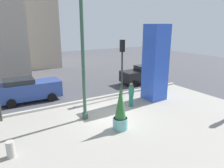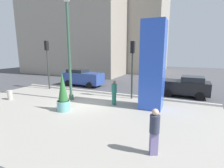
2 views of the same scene
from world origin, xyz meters
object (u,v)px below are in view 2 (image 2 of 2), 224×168
(traffic_light_corner, at_px, (132,61))
(art_pillar_blue, at_px, (153,66))
(potted_plant_by_pillar, at_px, (63,94))
(concrete_bollard, at_px, (10,95))
(pedestrian_crossing, at_px, (114,91))
(car_curb_west, at_px, (185,86))
(traffic_light_far_side, at_px, (47,57))
(pedestrian_by_curb, at_px, (154,130))
(car_far_lane, at_px, (82,77))
(lamp_post, at_px, (69,53))

(traffic_light_corner, bearing_deg, art_pillar_blue, -41.57)
(potted_plant_by_pillar, relative_size, traffic_light_corner, 0.56)
(concrete_bollard, bearing_deg, pedestrian_crossing, 14.69)
(concrete_bollard, bearing_deg, car_curb_west, 28.06)
(traffic_light_far_side, height_order, pedestrian_by_curb, traffic_light_far_side)
(concrete_bollard, height_order, car_far_lane, car_far_lane)
(lamp_post, distance_m, art_pillar_blue, 6.18)
(traffic_light_corner, bearing_deg, car_far_lane, 157.06)
(traffic_light_far_side, bearing_deg, car_curb_west, 10.91)
(car_far_lane, distance_m, pedestrian_crossing, 7.64)
(traffic_light_far_side, distance_m, pedestrian_by_curb, 13.76)
(lamp_post, bearing_deg, art_pillar_blue, 5.70)
(potted_plant_by_pillar, relative_size, car_far_lane, 0.55)
(lamp_post, height_order, car_far_lane, lamp_post)
(potted_plant_by_pillar, relative_size, pedestrian_crossing, 1.43)
(traffic_light_far_side, height_order, pedestrian_crossing, traffic_light_far_side)
(pedestrian_crossing, xyz_separation_m, pedestrian_by_curb, (3.63, -4.80, 0.01))
(traffic_light_corner, bearing_deg, pedestrian_by_curb, -66.59)
(art_pillar_blue, height_order, pedestrian_by_curb, art_pillar_blue)
(car_curb_west, bearing_deg, car_far_lane, 178.36)
(potted_plant_by_pillar, bearing_deg, pedestrian_by_curb, -21.59)
(potted_plant_by_pillar, bearing_deg, art_pillar_blue, 29.61)
(traffic_light_far_side, relative_size, car_curb_west, 1.22)
(traffic_light_far_side, relative_size, car_far_lane, 1.04)
(lamp_post, bearing_deg, pedestrian_by_curb, -32.78)
(concrete_bollard, relative_size, car_curb_west, 0.19)
(traffic_light_corner, height_order, pedestrian_by_curb, traffic_light_corner)
(traffic_light_corner, relative_size, pedestrian_crossing, 2.57)
(car_far_lane, relative_size, pedestrian_crossing, 2.59)
(art_pillar_blue, relative_size, pedestrian_by_curb, 3.19)
(art_pillar_blue, height_order, car_far_lane, art_pillar_blue)
(lamp_post, bearing_deg, traffic_light_far_side, 152.49)
(traffic_light_corner, height_order, pedestrian_crossing, traffic_light_corner)
(concrete_bollard, xyz_separation_m, car_far_lane, (2.09, 6.97, 0.55))
(traffic_light_corner, distance_m, car_far_lane, 7.38)
(art_pillar_blue, distance_m, car_far_lane, 9.67)
(potted_plant_by_pillar, xyz_separation_m, concrete_bollard, (-5.49, 0.30, -0.71))
(lamp_post, xyz_separation_m, traffic_light_far_side, (-4.44, 2.31, -0.44))
(art_pillar_blue, distance_m, pedestrian_crossing, 3.15)
(concrete_bollard, height_order, pedestrian_crossing, pedestrian_crossing)
(pedestrian_crossing, height_order, pedestrian_by_curb, pedestrian_by_curb)
(concrete_bollard, relative_size, pedestrian_crossing, 0.43)
(traffic_light_far_side, bearing_deg, pedestrian_crossing, -15.04)
(car_far_lane, bearing_deg, concrete_bollard, -106.72)
(car_curb_west, height_order, car_far_lane, car_far_lane)
(art_pillar_blue, bearing_deg, pedestrian_crossing, -169.79)
(potted_plant_by_pillar, height_order, pedestrian_crossing, potted_plant_by_pillar)
(art_pillar_blue, bearing_deg, traffic_light_far_side, 170.82)
(lamp_post, distance_m, car_curb_west, 9.80)
(potted_plant_by_pillar, bearing_deg, car_curb_west, 44.78)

